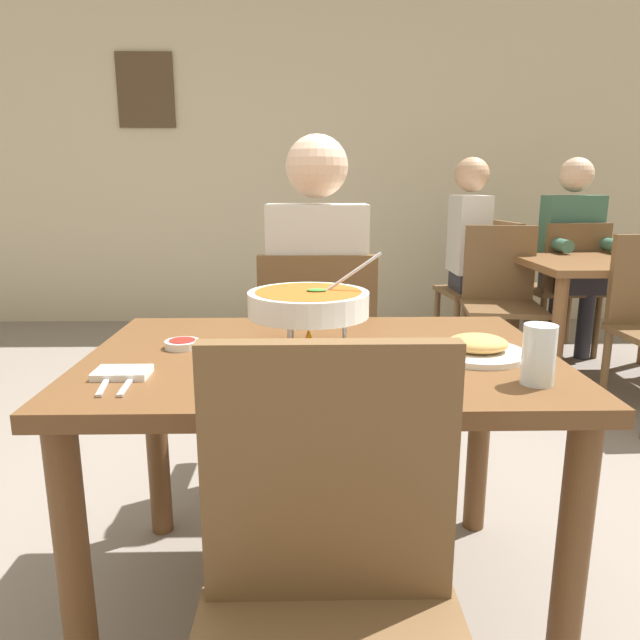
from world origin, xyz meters
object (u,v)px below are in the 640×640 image
chair_viewer_empty (331,606)px  patron_bg_middle (572,246)px  chair_diner_main (317,355)px  chair_bg_middle (566,281)px  dining_table_main (321,395)px  drink_glass (538,358)px  chair_bg_left (489,280)px  sauce_dish (182,344)px  patron_bg_left (474,246)px  diner_main (317,292)px  chair_bg_corner (501,293)px  curry_bowl (309,304)px  rice_plate (375,375)px  dining_table_far (613,282)px  appetizer_plate (477,348)px

chair_viewer_empty → patron_bg_middle: bearing=60.6°
chair_diner_main → chair_bg_middle: bearing=44.9°
dining_table_main → drink_glass: 0.55m
chair_viewer_empty → chair_bg_left: 3.29m
dining_table_main → patron_bg_middle: 2.93m
sauce_dish → chair_bg_middle: (2.05, 2.32, -0.22)m
patron_bg_left → patron_bg_middle: bearing=-1.8°
patron_bg_middle → diner_main: bearing=-135.9°
chair_bg_corner → patron_bg_middle: patron_bg_middle is taller
curry_bowl → chair_bg_middle: bearing=54.2°
diner_main → chair_bg_middle: (1.69, 1.65, -0.24)m
drink_glass → chair_bg_corner: (0.66, 2.21, -0.27)m
diner_main → chair_bg_corner: diner_main is taller
rice_plate → curry_bowl: bearing=121.7°
dining_table_main → chair_bg_corner: bearing=60.4°
curry_bowl → sauce_dish: curry_bowl is taller
chair_viewer_empty → patron_bg_left: 3.24m
chair_bg_left → chair_bg_corner: 0.46m
dining_table_far → patron_bg_middle: bearing=90.1°
chair_bg_middle → patron_bg_middle: (0.02, 0.00, 0.24)m
sauce_dish → dining_table_far: sauce_dish is taller
sauce_dish → patron_bg_left: patron_bg_left is taller
patron_bg_middle → curry_bowl: bearing=-126.0°
chair_diner_main → dining_table_far: size_ratio=0.90×
patron_bg_middle → patron_bg_left: bearing=178.2°
chair_bg_corner → curry_bowl: bearing=-120.1°
dining_table_main → appetizer_plate: bearing=-5.9°
sauce_dish → patron_bg_middle: patron_bg_middle is taller
appetizer_plate → chair_bg_left: chair_bg_left is taller
dining_table_far → chair_bg_middle: chair_bg_middle is taller
diner_main → rice_plate: (0.11, -0.96, -0.01)m
chair_bg_left → chair_bg_corner: same height
diner_main → appetizer_plate: 0.85m
dining_table_far → chair_bg_corner: size_ratio=1.11×
chair_bg_corner → patron_bg_left: bearing=96.9°
rice_plate → chair_bg_left: (1.07, 2.66, -0.23)m
chair_viewer_empty → drink_glass: bearing=42.0°
chair_viewer_empty → chair_bg_corner: size_ratio=1.00×
diner_main → curry_bowl: 0.74m
chair_viewer_empty → appetizer_plate: chair_viewer_empty is taller
curry_bowl → patron_bg_middle: 2.96m
diner_main → rice_plate: size_ratio=5.46×
drink_glass → chair_bg_corner: bearing=73.4°
rice_plate → drink_glass: (0.35, -0.01, 0.04)m
dining_table_main → drink_glass: drink_glass is taller
chair_bg_middle → chair_viewer_empty: bearing=-119.1°
rice_plate → chair_bg_middle: size_ratio=0.27×
diner_main → dining_table_main: bearing=-90.0°
chair_diner_main → patron_bg_left: size_ratio=0.69×
sauce_dish → chair_bg_corner: (1.48, 1.91, -0.22)m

